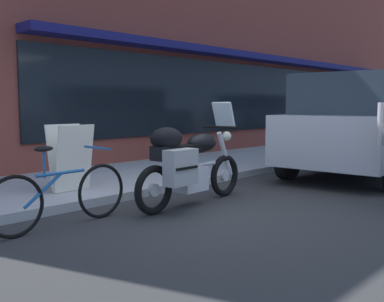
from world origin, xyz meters
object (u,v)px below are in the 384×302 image
touring_motorcycle (188,162)px  sandwich_board_sign (70,158)px  parked_bicycle (61,195)px  parked_minivan (368,124)px

touring_motorcycle → sandwich_board_sign: size_ratio=2.19×
parked_bicycle → sandwich_board_sign: bearing=54.9°
parked_bicycle → parked_minivan: 6.17m
touring_motorcycle → parked_minivan: size_ratio=0.41×
parked_bicycle → parked_minivan: bearing=-8.5°
parked_bicycle → touring_motorcycle: bearing=-11.0°
parked_minivan → sandwich_board_sign: size_ratio=5.29×
touring_motorcycle → parked_minivan: parked_minivan is taller
parked_bicycle → parked_minivan: size_ratio=0.35×
parked_minivan → sandwich_board_sign: 5.64m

